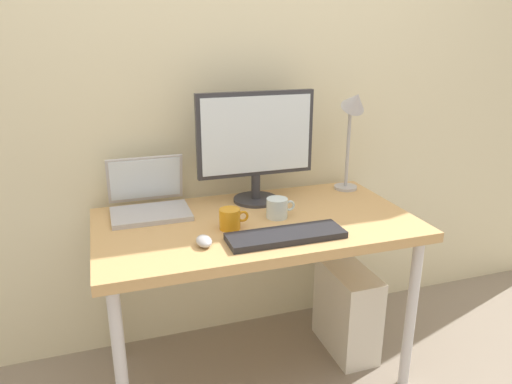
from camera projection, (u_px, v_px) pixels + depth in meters
name	position (u px, v px, depth m)	size (l,w,h in m)	color
ground_plane	(256.00, 370.00, 2.18)	(6.00, 6.00, 0.00)	gray
back_wall	(227.00, 69.00, 2.13)	(4.40, 0.04, 2.60)	beige
desk	(256.00, 235.00, 1.97)	(1.28, 0.70, 0.73)	tan
monitor	(256.00, 141.00, 2.07)	(0.52, 0.20, 0.49)	#333338
laptop	(148.00, 199.00, 2.02)	(0.32, 0.28, 0.22)	#B2B2B7
desk_lamp	(353.00, 117.00, 2.19)	(0.11, 0.16, 0.49)	#B2B2B7
keyboard	(286.00, 236.00, 1.77)	(0.44, 0.14, 0.02)	#232328
mouse	(204.00, 241.00, 1.71)	(0.06, 0.09, 0.03)	#B2B2B7
coffee_mug	(230.00, 219.00, 1.85)	(0.12, 0.08, 0.08)	orange
glass_cup	(278.00, 208.00, 1.96)	(0.12, 0.09, 0.08)	silver
computer_tower	(347.00, 310.00, 2.27)	(0.18, 0.36, 0.42)	silver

